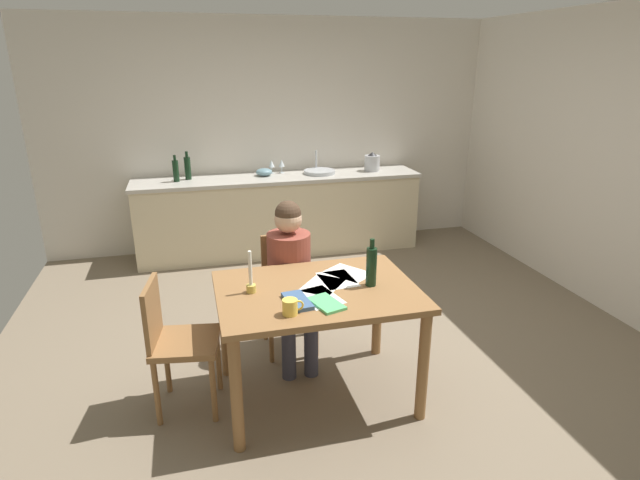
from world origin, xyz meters
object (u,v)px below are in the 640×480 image
at_px(wine_glass_by_kettle, 271,164).
at_px(stovetop_kettle, 372,162).
at_px(chair_at_table, 288,287).
at_px(bottle_oil, 176,170).
at_px(candlestick, 251,281).
at_px(book_cookery, 326,303).
at_px(person_seated, 291,272).
at_px(wine_bottle_on_table, 371,266).
at_px(book_magazine, 297,301).
at_px(mixing_bowl, 264,172).
at_px(coffee_mug, 291,307).
at_px(bottle_vinegar, 188,168).
at_px(wine_glass_near_sink, 282,164).
at_px(sink_unit, 320,172).
at_px(dining_table, 317,305).
at_px(chair_side_empty, 176,339).

bearing_deg(wine_glass_by_kettle, stovetop_kettle, -7.32).
xyz_separation_m(chair_at_table, bottle_oil, (-0.79, 2.10, 0.53)).
bearing_deg(candlestick, book_cookery, -35.07).
relative_size(person_seated, wine_bottle_on_table, 3.83).
xyz_separation_m(candlestick, stovetop_kettle, (1.79, 2.76, 0.14)).
bearing_deg(book_magazine, chair_at_table, 76.10).
distance_m(chair_at_table, mixing_bowl, 2.21).
bearing_deg(person_seated, wine_bottle_on_table, -55.21).
xyz_separation_m(coffee_mug, candlestick, (-0.18, 0.35, 0.03)).
bearing_deg(coffee_mug, bottle_vinegar, 98.86).
bearing_deg(mixing_bowl, chair_at_table, -94.30).
bearing_deg(wine_glass_near_sink, chair_at_table, -99.66).
height_order(bottle_oil, wine_glass_near_sink, bottle_oil).
bearing_deg(bottle_oil, sink_unit, 0.61).
bearing_deg(dining_table, chair_at_table, 94.67).
bearing_deg(wine_glass_by_kettle, bottle_vinegar, -174.87).
distance_m(wine_bottle_on_table, wine_glass_by_kettle, 2.99).
xyz_separation_m(chair_at_table, person_seated, (-0.00, -0.15, 0.18)).
bearing_deg(book_magazine, bottle_oil, 96.15).
distance_m(dining_table, person_seated, 0.55).
height_order(candlestick, book_cookery, candlestick).
height_order(wine_bottle_on_table, bottle_vinegar, bottle_vinegar).
bearing_deg(wine_bottle_on_table, mixing_bowl, 94.75).
xyz_separation_m(book_cookery, mixing_bowl, (0.11, 3.08, 0.15)).
bearing_deg(person_seated, coffee_mug, -101.40).
distance_m(book_cookery, wine_glass_by_kettle, 3.20).
distance_m(coffee_mug, bottle_vinegar, 3.22).
height_order(chair_side_empty, stovetop_kettle, stovetop_kettle).
bearing_deg(coffee_mug, wine_glass_by_kettle, 82.30).
relative_size(chair_side_empty, bottle_oil, 3.07).
bearing_deg(mixing_bowl, book_magazine, -95.07).
relative_size(book_magazine, wine_bottle_on_table, 0.80).
xyz_separation_m(book_magazine, book_cookery, (0.16, -0.06, -0.00)).
distance_m(chair_side_empty, book_magazine, 0.83).
height_order(bottle_vinegar, wine_glass_by_kettle, bottle_vinegar).
height_order(bottle_oil, wine_glass_by_kettle, bottle_oil).
xyz_separation_m(chair_side_empty, stovetop_kettle, (2.27, 2.71, 0.50)).
bearing_deg(chair_side_empty, chair_at_table, 35.87).
distance_m(person_seated, bottle_oil, 2.41).
xyz_separation_m(chair_at_table, coffee_mug, (-0.17, -0.99, 0.33)).
relative_size(candlestick, wine_bottle_on_table, 0.87).
relative_size(book_cookery, stovetop_kettle, 1.09).
relative_size(book_cookery, mixing_bowl, 1.30).
bearing_deg(bottle_oil, coffee_mug, -78.66).
distance_m(chair_side_empty, candlestick, 0.60).
height_order(coffee_mug, sink_unit, sink_unit).
height_order(chair_side_empty, book_magazine, chair_side_empty).
bearing_deg(wine_glass_near_sink, sink_unit, -19.41).
xyz_separation_m(chair_at_table, wine_bottle_on_table, (0.40, -0.73, 0.42)).
relative_size(person_seated, bottle_vinegar, 3.91).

